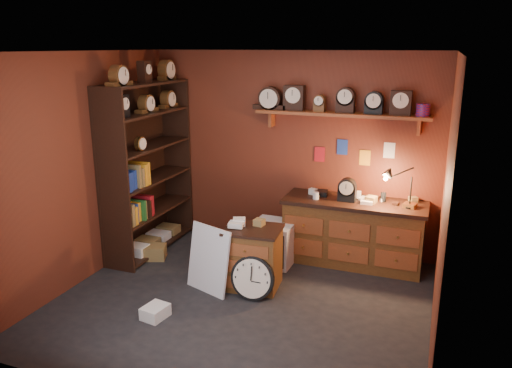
% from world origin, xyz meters
% --- Properties ---
extents(floor, '(4.00, 4.00, 0.00)m').
position_xyz_m(floor, '(0.00, 0.00, 0.00)').
color(floor, black).
rests_on(floor, ground).
extents(room_shell, '(4.02, 3.62, 2.71)m').
position_xyz_m(room_shell, '(0.04, 0.11, 1.72)').
color(room_shell, maroon).
rests_on(room_shell, ground).
extents(shelving_unit, '(0.47, 1.60, 2.58)m').
position_xyz_m(shelving_unit, '(-1.79, 0.98, 1.25)').
color(shelving_unit, black).
rests_on(shelving_unit, ground).
extents(workbench, '(1.80, 0.66, 1.36)m').
position_xyz_m(workbench, '(0.96, 1.47, 0.47)').
color(workbench, brown).
rests_on(workbench, ground).
extents(low_cabinet, '(0.68, 0.59, 0.82)m').
position_xyz_m(low_cabinet, '(-0.01, 0.39, 0.40)').
color(low_cabinet, brown).
rests_on(low_cabinet, ground).
extents(big_round_clock, '(0.51, 0.17, 0.51)m').
position_xyz_m(big_round_clock, '(0.09, 0.12, 0.25)').
color(big_round_clock, black).
rests_on(big_round_clock, ground).
extents(white_panel, '(0.61, 0.36, 0.78)m').
position_xyz_m(white_panel, '(-0.46, 0.13, 0.00)').
color(white_panel, silver).
rests_on(white_panel, ground).
extents(mini_fridge, '(0.54, 0.55, 0.55)m').
position_xyz_m(mini_fridge, '(-0.00, 1.13, 0.27)').
color(mini_fridge, silver).
rests_on(mini_fridge, ground).
extents(floor_box_a, '(0.36, 0.34, 0.18)m').
position_xyz_m(floor_box_a, '(-1.53, 0.67, 0.09)').
color(floor_box_a, olive).
rests_on(floor_box_a, ground).
extents(floor_box_b, '(0.26, 0.29, 0.13)m').
position_xyz_m(floor_box_b, '(-0.72, -0.63, 0.07)').
color(floor_box_b, white).
rests_on(floor_box_b, ground).
extents(floor_box_c, '(0.32, 0.30, 0.19)m').
position_xyz_m(floor_box_c, '(-0.63, 0.44, 0.10)').
color(floor_box_c, olive).
rests_on(floor_box_c, ground).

